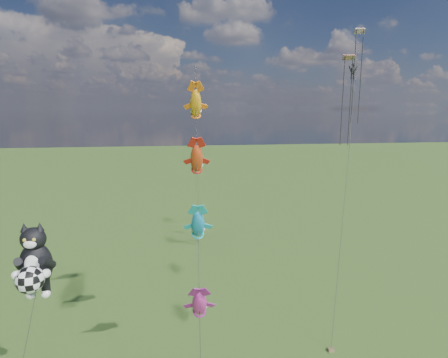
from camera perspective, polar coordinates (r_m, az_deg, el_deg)
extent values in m
cylinder|color=black|center=(26.09, -27.99, -21.59)|extent=(0.92, 2.64, 5.87)
ellipsoid|color=black|center=(25.38, -26.70, -11.55)|extent=(2.25, 2.03, 2.73)
ellipsoid|color=black|center=(24.76, -27.07, -8.13)|extent=(1.78, 1.69, 1.38)
cone|color=black|center=(24.70, -28.16, -6.51)|extent=(0.60, 0.60, 0.51)
cone|color=black|center=(24.42, -26.27, -6.53)|extent=(0.60, 0.60, 0.51)
ellipsoid|color=white|center=(24.31, -27.47, -8.83)|extent=(0.79, 0.56, 0.50)
ellipsoid|color=white|center=(24.72, -27.22, -11.54)|extent=(0.91, 0.56, 1.13)
sphere|color=gold|center=(24.25, -28.15, -8.23)|extent=(0.21, 0.21, 0.21)
sphere|color=gold|center=(24.08, -26.99, -8.25)|extent=(0.21, 0.21, 0.21)
sphere|color=white|center=(24.95, -29.12, -12.68)|extent=(0.51, 0.51, 0.51)
sphere|color=white|center=(24.42, -25.47, -12.86)|extent=(0.51, 0.51, 0.51)
sphere|color=white|center=(26.12, -27.36, -15.37)|extent=(0.55, 0.55, 0.55)
sphere|color=white|center=(25.85, -25.51, -15.48)|extent=(0.55, 0.55, 0.55)
sphere|color=white|center=(24.53, -27.47, -13.47)|extent=(1.57, 1.57, 1.57)
cylinder|color=black|center=(23.74, -4.02, -4.99)|extent=(1.02, 15.81, 19.89)
ellipsoid|color=#D83392|center=(22.17, -3.76, -18.41)|extent=(0.96, 2.23, 2.44)
ellipsoid|color=blue|center=(23.42, -3.98, -6.90)|extent=(0.96, 2.23, 2.44)
ellipsoid|color=orange|center=(25.51, -4.17, 3.09)|extent=(0.96, 2.23, 2.44)
ellipsoid|color=yellow|center=(28.24, -4.33, 11.36)|extent=(0.96, 2.23, 2.44)
cube|color=brown|center=(29.32, 15.98, -23.73)|extent=(0.40, 0.30, 0.22)
cylinder|color=black|center=(33.18, 18.33, 2.15)|extent=(8.33, 14.95, 23.48)
cube|color=green|center=(38.64, 18.46, 17.19)|extent=(1.12, 0.99, 0.51)
cylinder|color=black|center=(38.19, 17.58, 10.97)|extent=(0.08, 0.08, 8.42)
cylinder|color=black|center=(38.51, 18.58, 10.91)|extent=(0.08, 0.08, 8.42)
cube|color=#2B1FD3|center=(42.08, 19.97, 20.45)|extent=(1.10, 0.99, 0.54)
cylinder|color=black|center=(41.33, 19.11, 14.21)|extent=(0.08, 0.08, 9.25)
cylinder|color=black|center=(41.65, 19.99, 14.12)|extent=(0.08, 0.08, 9.25)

